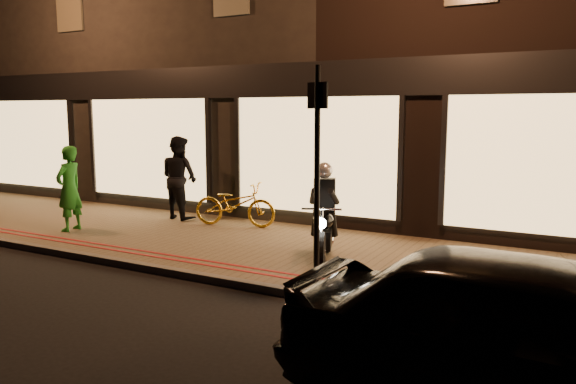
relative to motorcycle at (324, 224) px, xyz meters
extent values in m
plane|color=black|center=(-1.36, -1.52, -0.73)|extent=(90.00, 90.00, 0.00)
cube|color=brown|center=(-1.36, 0.48, -0.67)|extent=(50.00, 4.00, 0.12)
cube|color=#59544C|center=(-1.36, -1.47, -0.67)|extent=(50.00, 0.14, 0.12)
cube|color=#980D0E|center=(-1.36, -1.07, -0.61)|extent=(50.00, 0.06, 0.01)
cube|color=#980D0E|center=(-1.36, -0.87, -0.61)|extent=(50.00, 0.06, 0.01)
cube|color=black|center=(-7.36, 7.48, 3.52)|extent=(12.00, 10.00, 8.50)
cube|color=black|center=(-1.36, 2.43, 2.42)|extent=(48.00, 0.12, 0.70)
cube|color=#FBCD7D|center=(-10.36, 2.42, 0.88)|extent=(3.60, 0.06, 2.38)
cube|color=#FBCD7D|center=(-5.86, 2.42, 0.88)|extent=(3.60, 0.06, 2.38)
cube|color=#FBCD7D|center=(-1.36, 2.42, 0.88)|extent=(3.60, 0.06, 2.38)
cube|color=#FBCD7D|center=(3.14, 2.42, 0.88)|extent=(3.60, 0.06, 2.38)
cube|color=#3F331E|center=(-8.36, 2.43, 4.47)|extent=(0.90, 0.06, 1.30)
cylinder|color=black|center=(0.25, -0.64, -0.29)|extent=(0.35, 0.64, 0.64)
cylinder|color=black|center=(-0.23, 0.57, -0.29)|extent=(0.35, 0.64, 0.64)
cylinder|color=silver|center=(0.25, -0.64, -0.29)|extent=(0.18, 0.18, 0.14)
cylinder|color=silver|center=(-0.23, 0.57, -0.29)|extent=(0.18, 0.18, 0.14)
cube|color=black|center=(0.00, 0.01, -0.21)|extent=(0.50, 0.75, 0.30)
ellipsoid|color=black|center=(0.04, -0.11, 0.09)|extent=(0.49, 0.59, 0.29)
cube|color=black|center=(-0.11, 0.29, 0.09)|extent=(0.41, 0.59, 0.09)
cylinder|color=silver|center=(0.20, -0.50, 0.34)|extent=(0.57, 0.25, 0.03)
cylinder|color=silver|center=(0.23, -0.60, 0.01)|extent=(0.17, 0.32, 0.71)
sphere|color=white|center=(0.29, -0.73, 0.17)|extent=(0.22, 0.22, 0.17)
cylinder|color=silver|center=(-0.06, 0.47, -0.33)|extent=(0.27, 0.54, 0.07)
cube|color=black|center=(-0.07, 0.17, 0.44)|extent=(0.40, 0.33, 0.55)
sphere|color=silver|center=(-0.05, 0.11, 0.85)|extent=(0.34, 0.34, 0.26)
cylinder|color=black|center=(-0.10, -0.19, 0.47)|extent=(0.37, 0.57, 0.34)
cylinder|color=black|center=(0.20, -0.07, 0.47)|extent=(0.23, 0.60, 0.34)
cylinder|color=black|center=(-0.18, 0.08, -0.01)|extent=(0.26, 0.28, 0.46)
cylinder|color=black|center=(0.08, 0.18, -0.01)|extent=(0.14, 0.27, 0.46)
cylinder|color=black|center=(0.40, -1.09, 0.89)|extent=(0.10, 0.10, 3.00)
cube|color=black|center=(0.40, -1.09, 1.99)|extent=(0.34, 0.13, 0.35)
imported|color=gold|center=(-2.82, 1.66, -0.15)|extent=(1.86, 0.98, 0.93)
imported|color=#217E22|center=(-5.49, -0.29, 0.24)|extent=(0.49, 0.67, 1.71)
imported|color=black|center=(-4.39, 1.78, 0.31)|extent=(1.02, 0.87, 1.85)
imported|color=black|center=(3.47, -3.33, -0.01)|extent=(4.30, 1.87, 1.44)
camera|label=1|loc=(3.70, -7.94, 1.78)|focal=35.00mm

